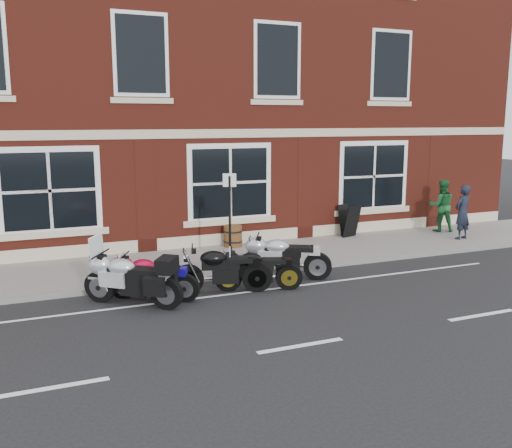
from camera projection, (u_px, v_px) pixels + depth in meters
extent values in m
plane|color=black|center=(238.00, 296.00, 12.42)|extent=(80.00, 80.00, 0.00)
cube|color=slate|center=(197.00, 262.00, 15.13)|extent=(30.00, 3.00, 0.12)
cube|color=slate|center=(217.00, 277.00, 13.69)|extent=(30.00, 0.16, 0.12)
cube|color=maroon|center=(134.00, 58.00, 20.86)|extent=(24.00, 12.00, 12.00)
cylinder|color=black|center=(101.00, 286.00, 11.99)|extent=(0.61, 0.55, 0.68)
cylinder|color=black|center=(167.00, 293.00, 11.52)|extent=(0.61, 0.55, 0.68)
cube|color=black|center=(131.00, 272.00, 11.71)|extent=(0.81, 0.75, 0.23)
ellipsoid|color=#AEAFB3|center=(123.00, 266.00, 11.73)|extent=(0.70, 0.68, 0.34)
cube|color=black|center=(149.00, 270.00, 11.56)|extent=(0.63, 0.59, 0.11)
cube|color=silver|center=(100.00, 245.00, 11.82)|extent=(0.32, 0.37, 0.48)
cylinder|color=black|center=(123.00, 284.00, 12.24)|extent=(0.59, 0.44, 0.62)
cylinder|color=black|center=(186.00, 287.00, 12.01)|extent=(0.59, 0.44, 0.62)
cube|color=black|center=(151.00, 271.00, 12.07)|extent=(0.77, 0.61, 0.21)
ellipsoid|color=#A7072A|center=(145.00, 265.00, 12.07)|extent=(0.64, 0.58, 0.31)
cube|color=black|center=(169.00, 268.00, 11.99)|extent=(0.58, 0.50, 0.10)
cylinder|color=black|center=(228.00, 278.00, 12.77)|extent=(0.61, 0.31, 0.60)
cylinder|color=black|center=(289.00, 277.00, 12.86)|extent=(0.61, 0.31, 0.60)
cube|color=black|center=(257.00, 263.00, 12.75)|extent=(0.79, 0.46, 0.21)
ellipsoid|color=black|center=(250.00, 259.00, 12.72)|extent=(0.61, 0.49, 0.30)
cube|color=black|center=(273.00, 260.00, 12.76)|extent=(0.57, 0.40, 0.09)
cylinder|color=black|center=(254.00, 264.00, 13.81)|extent=(0.66, 0.44, 0.68)
cylinder|color=black|center=(318.00, 266.00, 13.65)|extent=(0.66, 0.44, 0.68)
cube|color=black|center=(284.00, 251.00, 13.67)|extent=(0.86, 0.63, 0.23)
ellipsoid|color=#A1A1A6|center=(277.00, 245.00, 13.67)|extent=(0.70, 0.62, 0.34)
cube|color=black|center=(301.00, 248.00, 13.61)|extent=(0.64, 0.52, 0.11)
cylinder|color=black|center=(189.00, 279.00, 12.56)|extent=(0.68, 0.32, 0.67)
cylinder|color=black|center=(257.00, 277.00, 12.71)|extent=(0.68, 0.32, 0.67)
cube|color=black|center=(220.00, 263.00, 12.57)|extent=(0.87, 0.48, 0.23)
ellipsoid|color=black|center=(213.00, 257.00, 12.53)|extent=(0.67, 0.53, 0.33)
cube|color=black|center=(239.00, 258.00, 12.59)|extent=(0.63, 0.43, 0.10)
imported|color=black|center=(462.00, 212.00, 17.67)|extent=(0.70, 0.54, 1.69)
imported|color=#185728|center=(441.00, 206.00, 18.89)|extent=(1.04, 0.94, 1.73)
cylinder|color=#4D2614|center=(233.00, 236.00, 16.70)|extent=(0.53, 0.53, 0.62)
cylinder|color=black|center=(233.00, 241.00, 16.73)|extent=(0.56, 0.56, 0.04)
cylinder|color=black|center=(233.00, 231.00, 16.68)|extent=(0.56, 0.56, 0.04)
cylinder|color=black|center=(230.00, 221.00, 14.38)|extent=(0.06, 0.06, 2.29)
cube|color=silver|center=(230.00, 180.00, 14.19)|extent=(0.32, 0.14, 0.33)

